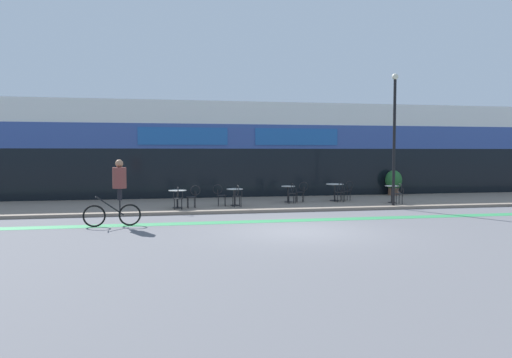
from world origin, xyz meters
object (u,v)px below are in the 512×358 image
Objects in this scene: bistro_table_3 at (335,189)px; bistro_table_4 at (392,191)px; planter_pot at (394,182)px; cafe_chair_2_near at (292,192)px; cafe_chair_0_near at (178,197)px; cafe_chair_1_side at (220,193)px; cafe_chair_3_near at (340,191)px; bistro_table_1 at (235,194)px; cafe_chair_0_side at (193,195)px; cafe_chair_4_near at (399,192)px; lamp_post at (394,130)px; cafe_chair_3_side at (347,189)px; cafe_chair_1_near at (237,195)px; cyclist_0 at (117,188)px; cafe_chair_2_side at (302,190)px; bistro_table_0 at (177,195)px; bistro_table_2 at (288,191)px.

bistro_table_3 is 2.54m from bistro_table_4.
planter_pot reaches higher than bistro_table_3.
cafe_chair_2_near is 0.70× the size of planter_pot.
cafe_chair_2_near is (4.95, 1.38, 0.00)m from cafe_chair_0_near.
cafe_chair_1_side is 1.00× the size of cafe_chair_3_near.
bistro_table_1 is at bearing -167.14° from bistro_table_3.
cafe_chair_2_near reaches higher than bistro_table_1.
cafe_chair_0_side and cafe_chair_4_near have the same top height.
cafe_chair_0_side is at bearing -166.18° from bistro_table_1.
bistro_table_3 is 3.90m from lamp_post.
cafe_chair_3_near is 0.89m from cafe_chair_3_side.
bistro_table_4 is 0.84× the size of cafe_chair_3_near.
cafe_chair_1_near is at bearing -160.28° from bistro_table_3.
cyclist_0 is at bearing -150.38° from bistro_table_3.
cyclist_0 reaches higher than cafe_chair_0_near.
bistro_table_1 is 9.44m from planter_pot.
bistro_table_1 is at bearing 24.25° from cafe_chair_2_side.
planter_pot reaches higher than cafe_chair_4_near.
planter_pot is (4.03, 2.82, 0.18)m from cafe_chair_3_near.
bistro_table_0 is 0.34× the size of cyclist_0.
cafe_chair_2_near is 1.00× the size of cafe_chair_3_near.
cafe_chair_2_side is at bearing -43.53° from cafe_chair_2_near.
cafe_chair_0_side is (-6.58, -1.53, -0.04)m from bistro_table_3.
cyclist_0 is (-3.81, -4.17, 0.58)m from cafe_chair_1_side.
planter_pot is at bearing -155.13° from cyclist_0.
cafe_chair_0_side is (0.63, 0.63, 0.00)m from cafe_chair_0_near.
bistro_table_3 is (4.81, 1.10, 0.06)m from bistro_table_1.
cafe_chair_2_side is (3.81, 0.92, 0.00)m from cafe_chair_1_side.
cafe_chair_0_side is 0.42× the size of cyclist_0.
bistro_table_0 is 5.01m from cafe_chair_2_near.
cafe_chair_0_near is at bearing -90.15° from bistro_table_0.
cafe_chair_2_side is (5.58, 1.99, 0.00)m from cafe_chair_0_near.
cafe_chair_1_side is at bearing 169.92° from lamp_post.
lamp_post is at bearing 108.38° from cafe_chair_3_side.
cafe_chair_1_side is (1.77, 1.07, 0.00)m from cafe_chair_0_near.
bistro_table_2 is at bearing -159.44° from planter_pot.
cafe_chair_3_side is at bearing 0.75° from bistro_table_3.
lamp_post is at bearing -90.00° from cafe_chair_0_near.
cafe_chair_0_near is 3.75m from cyclist_0.
cafe_chair_1_near and cafe_chair_3_side have the same top height.
lamp_post is (1.09, -2.37, 2.63)m from cafe_chair_3_side.
planter_pot reaches higher than cafe_chair_3_side.
cafe_chair_3_side is 3.70m from lamp_post.
cafe_chair_1_side reaches higher than bistro_table_3.
bistro_table_0 is 9.37m from bistro_table_4.
cafe_chair_3_side is (7.20, 1.54, 0.00)m from cafe_chair_0_side.
bistro_table_3 is at bearing 148.70° from bistro_table_4.
cafe_chair_0_near and cafe_chair_1_side have the same top height.
cafe_chair_3_near is 1.00× the size of cafe_chair_4_near.
cafe_chair_0_near is 8.13m from cafe_chair_3_side.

